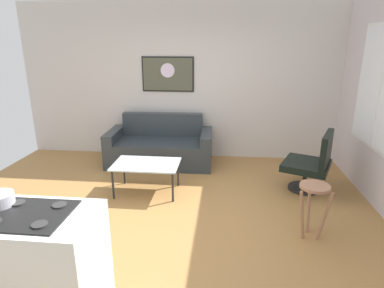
# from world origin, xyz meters

# --- Properties ---
(ground) EXTENTS (6.40, 6.40, 0.04)m
(ground) POSITION_xyz_m (0.00, 0.00, -0.02)
(ground) COLOR #A2733E
(back_wall) EXTENTS (6.40, 0.05, 2.80)m
(back_wall) POSITION_xyz_m (0.00, 2.42, 1.40)
(back_wall) COLOR beige
(back_wall) RESTS_ON ground
(couch) EXTENTS (1.85, 0.92, 0.86)m
(couch) POSITION_xyz_m (-0.54, 1.91, 0.29)
(couch) COLOR #2B3237
(couch) RESTS_ON ground
(coffee_table) EXTENTS (0.93, 0.61, 0.45)m
(coffee_table) POSITION_xyz_m (-0.51, 0.71, 0.41)
(coffee_table) COLOR silver
(coffee_table) RESTS_ON ground
(armchair) EXTENTS (0.83, 0.84, 0.90)m
(armchair) POSITION_xyz_m (1.87, 1.00, 0.44)
(armchair) COLOR black
(armchair) RESTS_ON ground
(bar_stool) EXTENTS (0.37, 0.37, 0.63)m
(bar_stool) POSITION_xyz_m (1.58, -0.22, 0.49)
(bar_stool) COLOR #9E6D51
(bar_stool) RESTS_ON ground
(kitchen_counter) EXTENTS (1.52, 0.62, 0.92)m
(kitchen_counter) POSITION_xyz_m (-1.10, -1.55, 0.45)
(kitchen_counter) COLOR silver
(kitchen_counter) RESTS_ON ground
(wall_painting) EXTENTS (0.95, 0.03, 0.63)m
(wall_painting) POSITION_xyz_m (-0.46, 2.38, 1.54)
(wall_painting) COLOR black
(window) EXTENTS (0.03, 1.44, 1.63)m
(window) POSITION_xyz_m (2.59, 0.90, 1.54)
(window) COLOR silver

